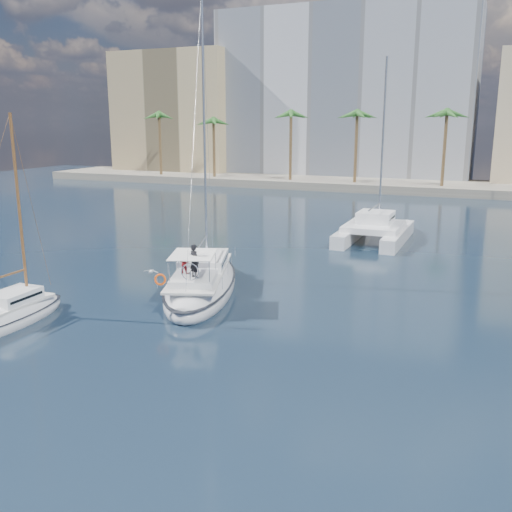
% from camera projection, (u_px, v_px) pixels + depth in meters
% --- Properties ---
extents(ground, '(160.00, 160.00, 0.00)m').
position_uv_depth(ground, '(223.00, 313.00, 30.30)').
color(ground, black).
rests_on(ground, ground).
extents(quay, '(120.00, 14.00, 1.20)m').
position_uv_depth(quay, '(402.00, 186.00, 84.89)').
color(quay, gray).
rests_on(quay, ground).
extents(building_modern, '(42.00, 16.00, 28.00)m').
position_uv_depth(building_modern, '(346.00, 97.00, 97.09)').
color(building_modern, silver).
rests_on(building_modern, ground).
extents(building_tan_left, '(22.00, 14.00, 22.00)m').
position_uv_depth(building_tan_left, '(182.00, 115.00, 105.50)').
color(building_tan_left, tan).
rests_on(building_tan_left, ground).
extents(palm_left, '(3.60, 3.60, 12.30)m').
position_uv_depth(palm_left, '(188.00, 119.00, 91.88)').
color(palm_left, brown).
rests_on(palm_left, ground).
extents(palm_centre, '(3.60, 3.60, 12.30)m').
position_uv_depth(palm_centre, '(402.00, 119.00, 79.07)').
color(palm_centre, brown).
rests_on(palm_centre, ground).
extents(main_sloop, '(7.84, 12.92, 18.29)m').
position_uv_depth(main_sloop, '(201.00, 283.00, 33.89)').
color(main_sloop, silver).
rests_on(main_sloop, ground).
extents(small_sloop, '(2.50, 7.67, 10.98)m').
position_uv_depth(small_sloop, '(6.00, 317.00, 28.47)').
color(small_sloop, silver).
rests_on(small_sloop, ground).
extents(catamaran, '(5.13, 10.24, 15.14)m').
position_uv_depth(catamaran, '(375.00, 228.00, 48.38)').
color(catamaran, silver).
rests_on(catamaran, ground).
extents(seagull, '(1.06, 0.45, 0.20)m').
position_uv_depth(seagull, '(151.00, 271.00, 37.05)').
color(seagull, silver).
rests_on(seagull, ground).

